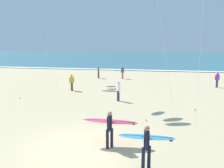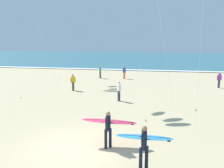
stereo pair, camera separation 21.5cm
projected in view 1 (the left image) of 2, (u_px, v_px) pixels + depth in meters
ground_plane at (80, 147)px, 10.79m from camera, size 160.00×160.00×0.00m
ocean_water at (145, 58)px, 67.28m from camera, size 160.00×60.00×0.08m
shoreline_foam at (135, 70)px, 38.54m from camera, size 160.00×1.33×0.01m
surfer_lead at (146, 141)px, 8.98m from camera, size 2.25×0.95×1.71m
surfer_trailing at (110, 124)px, 10.76m from camera, size 2.59×1.03×1.71m
bystander_yellow_top at (72, 82)px, 22.92m from camera, size 0.43×0.33×1.59m
bystander_blue_top at (123, 72)px, 30.09m from camera, size 0.36×0.40×1.59m
bystander_white_top at (118, 91)px, 18.95m from camera, size 0.33×0.42×1.59m
bystander_purple_top at (217, 80)px, 24.45m from camera, size 0.48×0.27×1.59m
bystander_green_top at (98, 72)px, 30.46m from camera, size 0.22×0.50×1.59m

